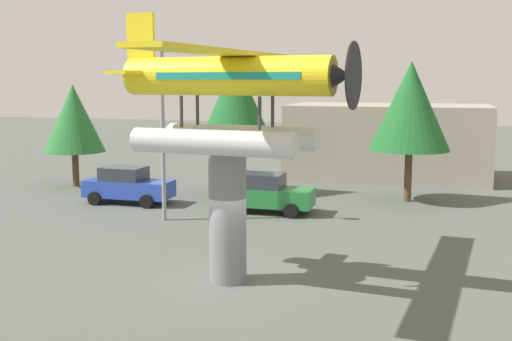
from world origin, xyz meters
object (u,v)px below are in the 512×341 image
object	(u,v)px
storefront_building	(388,141)
tree_east	(236,103)
streetlight_primary	(167,121)
tree_west	(74,118)
display_pedestal	(228,217)
car_near_blue	(128,185)
tree_center_back	(410,106)
car_mid_green	(265,193)
floatplane_monument	(231,93)

from	to	relation	value
storefront_building	tree_east	xyz separation A→B (m)	(-7.09, -8.18, 2.51)
streetlight_primary	tree_west	xyz separation A→B (m)	(-8.54, 6.64, -0.43)
storefront_building	tree_west	world-z (taller)	tree_west
display_pedestal	tree_west	distance (m)	19.38
display_pedestal	streetlight_primary	distance (m)	8.98
tree_east	car_near_blue	bearing A→B (deg)	-138.64
streetlight_primary	tree_east	xyz separation A→B (m)	(0.83, 6.72, 0.50)
display_pedestal	storefront_building	distance (m)	22.19
streetlight_primary	tree_center_back	size ratio (longest dim) A/B	1.05
tree_east	storefront_building	bearing A→B (deg)	49.08
car_near_blue	storefront_building	xyz separation A→B (m)	(11.36, 11.94, 1.32)
car_mid_green	streetlight_primary	world-z (taller)	streetlight_primary
display_pedestal	streetlight_primary	size ratio (longest dim) A/B	0.54
streetlight_primary	floatplane_monument	bearing A→B (deg)	-54.18
display_pedestal	car_near_blue	distance (m)	13.18
car_near_blue	streetlight_primary	world-z (taller)	streetlight_primary
display_pedestal	tree_west	size ratio (longest dim) A/B	0.68
storefront_building	floatplane_monument	bearing A→B (deg)	-97.19
display_pedestal	tree_west	bearing A→B (deg)	134.59
car_mid_green	tree_center_back	xyz separation A→B (m)	(6.02, 4.48, 3.76)
car_mid_green	tree_east	bearing A→B (deg)	123.34
car_mid_green	tree_center_back	world-z (taller)	tree_center_back
storefront_building	tree_center_back	world-z (taller)	tree_center_back
streetlight_primary	tree_center_back	world-z (taller)	streetlight_primary
display_pedestal	tree_east	size ratio (longest dim) A/B	0.55
car_near_blue	streetlight_primary	bearing A→B (deg)	-40.69
car_mid_green	tree_east	distance (m)	6.14
display_pedestal	car_near_blue	size ratio (longest dim) A/B	0.92
streetlight_primary	storefront_building	size ratio (longest dim) A/B	0.61
floatplane_monument	streetlight_primary	xyz separation A→B (m)	(-5.14, 7.12, -1.31)
streetlight_primary	tree_west	world-z (taller)	streetlight_primary
display_pedestal	streetlight_primary	world-z (taller)	streetlight_primary
car_mid_green	tree_west	size ratio (longest dim) A/B	0.74
car_mid_green	storefront_building	size ratio (longest dim) A/B	0.36
display_pedestal	tree_east	bearing A→B (deg)	106.82
tree_west	tree_east	world-z (taller)	tree_east
floatplane_monument	car_near_blue	bearing A→B (deg)	136.35
car_mid_green	storefront_building	xyz separation A→B (m)	(4.45, 12.19, 1.32)
display_pedestal	tree_center_back	size ratio (longest dim) A/B	0.57
car_near_blue	tree_center_back	size ratio (longest dim) A/B	0.62
floatplane_monument	car_near_blue	distance (m)	14.03
storefront_building	tree_center_back	xyz separation A→B (m)	(1.57, -7.71, 2.44)
floatplane_monument	tree_center_back	world-z (taller)	floatplane_monument
display_pedestal	floatplane_monument	xyz separation A→B (m)	(0.13, -0.01, 3.60)
car_mid_green	display_pedestal	bearing A→B (deg)	-81.07
car_near_blue	tree_center_back	xyz separation A→B (m)	(12.93, 4.23, 3.76)
tree_west	tree_center_back	xyz separation A→B (m)	(18.03, 0.55, 0.86)
car_mid_green	floatplane_monument	bearing A→B (deg)	-80.35
tree_center_back	car_near_blue	bearing A→B (deg)	-161.89
storefront_building	car_mid_green	bearing A→B (deg)	-110.06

